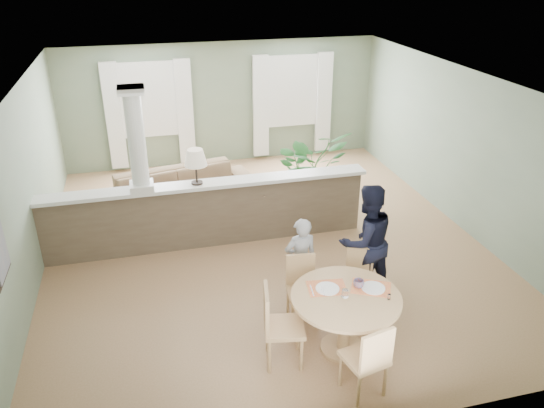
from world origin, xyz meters
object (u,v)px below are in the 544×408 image
object	(u,v)px
dining_table	(346,307)
man_person	(366,241)
chair_side	(277,323)
chair_near	(369,358)
houseplant	(310,168)
chair_far_boy	(302,285)
child_person	(300,260)
sofa	(181,195)
chair_far_man	(359,276)

from	to	relation	value
dining_table	man_person	distance (m)	1.29
dining_table	chair_side	bearing A→B (deg)	-179.49
chair_near	chair_side	xyz separation A→B (m)	(-0.80, 0.76, 0.04)
houseplant	man_person	world-z (taller)	man_person
chair_far_boy	child_person	size ratio (longest dim) A/B	0.70
houseplant	chair_far_boy	xyz separation A→B (m)	(-1.17, -3.28, -0.27)
sofa	man_person	size ratio (longest dim) A/B	1.70
houseplant	child_person	xyz separation A→B (m)	(-1.08, -2.92, -0.12)
child_person	chair_near	bearing A→B (deg)	91.03
houseplant	dining_table	bearing A→B (deg)	-102.06
sofa	chair_side	size ratio (longest dim) A/B	2.80
chair_far_boy	chair_side	size ratio (longest dim) A/B	0.88
chair_far_boy	child_person	bearing A→B (deg)	82.03
chair_side	man_person	distance (m)	1.89
child_person	man_person	world-z (taller)	man_person
chair_far_man	man_person	xyz separation A→B (m)	(0.18, 0.27, 0.37)
chair_far_boy	chair_near	xyz separation A→B (m)	(0.27, -1.52, 0.03)
chair_side	chair_near	bearing A→B (deg)	-122.96
chair_far_boy	man_person	bearing A→B (deg)	23.23
chair_near	man_person	distance (m)	2.00
houseplant	chair_near	world-z (taller)	houseplant
chair_near	child_person	distance (m)	1.90
chair_far_man	man_person	size ratio (longest dim) A/B	0.51
houseplant	chair_far_man	size ratio (longest dim) A/B	1.79
chair_side	child_person	distance (m)	1.29
sofa	houseplant	bearing A→B (deg)	-14.71
chair_side	man_person	bearing A→B (deg)	-44.68
chair_far_man	sofa	bearing A→B (deg)	142.30
chair_far_boy	chair_far_man	world-z (taller)	chair_far_boy
chair_near	chair_side	bearing A→B (deg)	-55.96
houseplant	chair_far_boy	bearing A→B (deg)	-109.63
sofa	dining_table	xyz separation A→B (m)	(1.55, -4.15, 0.21)
chair_far_boy	child_person	distance (m)	0.40
sofa	dining_table	size ratio (longest dim) A/B	2.18
chair_far_boy	houseplant	bearing A→B (deg)	76.59
chair_far_boy	chair_side	bearing A→B (deg)	-118.69
chair_side	child_person	xyz separation A→B (m)	(0.62, 1.13, 0.07)
sofa	dining_table	distance (m)	4.44
chair_far_man	man_person	world-z (taller)	man_person
chair_near	chair_side	world-z (taller)	chair_side
sofa	chair_far_boy	world-z (taller)	chair_far_boy
chair_far_man	chair_near	world-z (taller)	chair_near
dining_table	chair_near	xyz separation A→B (m)	(-0.03, -0.77, -0.10)
houseplant	chair_far_man	bearing A→B (deg)	-96.08
sofa	chair_far_boy	xyz separation A→B (m)	(1.25, -3.40, 0.08)
chair_far_boy	chair_side	world-z (taller)	chair_side
chair_far_man	child_person	bearing A→B (deg)	176.77
chair_far_man	man_person	distance (m)	0.49
dining_table	child_person	bearing A→B (deg)	100.96
houseplant	chair_far_boy	distance (m)	3.50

